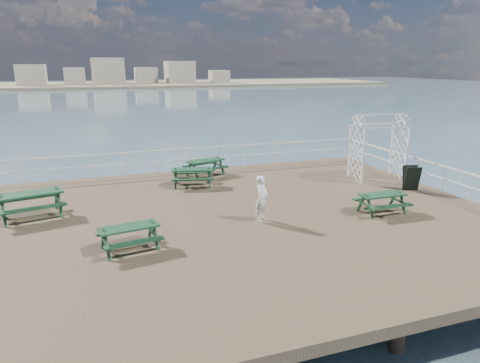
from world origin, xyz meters
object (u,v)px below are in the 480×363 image
object	(u,v)px
picnic_table_d	(129,233)
picnic_table_e	(382,199)
trellis_arbor	(378,150)
picnic_table_b	(192,173)
person	(262,199)
picnic_table_a	(30,200)
picnic_table_c	(205,164)

from	to	relation	value
picnic_table_d	picnic_table_e	xyz separation A→B (m)	(8.53, 0.27, -0.00)
trellis_arbor	picnic_table_b	bearing A→B (deg)	173.17
person	picnic_table_e	bearing A→B (deg)	-50.08
picnic_table_e	person	size ratio (longest dim) A/B	1.06
picnic_table_e	picnic_table_a	bearing A→B (deg)	163.59
picnic_table_c	picnic_table_b	bearing A→B (deg)	-140.15
picnic_table_a	trellis_arbor	xyz separation A→B (m)	(14.04, 0.45, 0.66)
picnic_table_d	person	bearing A→B (deg)	2.91
picnic_table_e	trellis_arbor	bearing A→B (deg)	56.50
trellis_arbor	person	bearing A→B (deg)	-150.10
picnic_table_b	picnic_table_d	world-z (taller)	picnic_table_b
picnic_table_b	picnic_table_a	bearing A→B (deg)	-147.58
picnic_table_a	picnic_table_e	xyz separation A→B (m)	(11.40, -3.46, -0.13)
trellis_arbor	picnic_table_a	bearing A→B (deg)	-173.72
picnic_table_c	person	xyz separation A→B (m)	(0.24, -6.33, 0.23)
picnic_table_a	trellis_arbor	world-z (taller)	trellis_arbor
picnic_table_d	person	world-z (taller)	person
picnic_table_c	trellis_arbor	bearing A→B (deg)	-40.46
picnic_table_d	trellis_arbor	size ratio (longest dim) A/B	0.61
picnic_table_a	person	world-z (taller)	person
picnic_table_c	picnic_table_a	bearing A→B (deg)	-170.25
picnic_table_d	trellis_arbor	bearing A→B (deg)	11.44
picnic_table_c	person	bearing A→B (deg)	-104.95
picnic_table_e	picnic_table_b	bearing A→B (deg)	134.93
picnic_table_e	trellis_arbor	distance (m)	4.79
picnic_table_d	picnic_table_b	bearing A→B (deg)	52.60
picnic_table_b	picnic_table_d	xyz separation A→B (m)	(-3.12, -5.79, -0.03)
picnic_table_a	person	distance (m)	7.71
picnic_table_e	picnic_table_d	bearing A→B (deg)	-177.71
picnic_table_c	person	world-z (taller)	person
picnic_table_a	picnic_table_b	bearing A→B (deg)	6.45
person	picnic_table_c	bearing A→B (deg)	50.82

